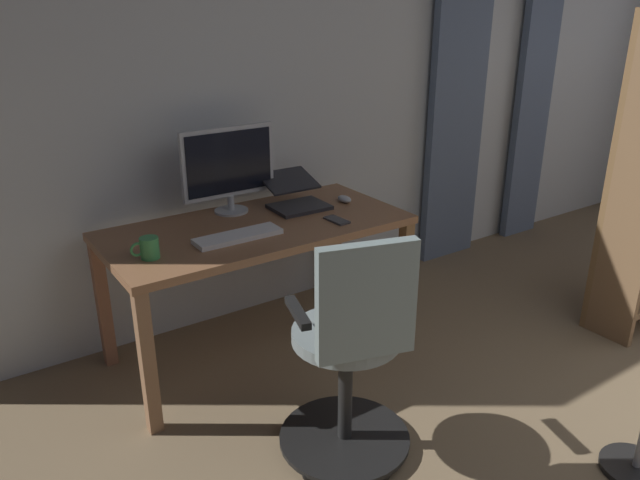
# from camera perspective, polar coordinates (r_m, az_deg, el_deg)

# --- Properties ---
(back_room_partition) EXTENTS (5.69, 0.10, 2.61)m
(back_room_partition) POSITION_cam_1_polar(r_m,az_deg,el_deg) (4.11, 6.37, 14.65)
(back_room_partition) COLOR silver
(back_room_partition) RESTS_ON ground
(curtain_left_panel) EXTENTS (0.35, 0.06, 2.42)m
(curtain_left_panel) POSITION_cam_1_polar(r_m,az_deg,el_deg) (5.03, 19.42, 13.74)
(curtain_left_panel) COLOR slate
(curtain_left_panel) RESTS_ON ground
(curtain_right_panel) EXTENTS (0.48, 0.06, 2.42)m
(curtain_right_panel) POSITION_cam_1_polar(r_m,az_deg,el_deg) (4.40, 12.74, 13.45)
(curtain_right_panel) COLOR slate
(curtain_right_panel) RESTS_ON ground
(desk) EXTENTS (1.53, 0.74, 0.73)m
(desk) POSITION_cam_1_polar(r_m,az_deg,el_deg) (3.14, -5.85, 0.01)
(desk) COLOR #92613F
(desk) RESTS_ON ground
(office_chair) EXTENTS (0.56, 0.56, 1.01)m
(office_chair) POSITION_cam_1_polar(r_m,az_deg,el_deg) (2.46, 2.94, -10.84)
(office_chair) COLOR black
(office_chair) RESTS_ON ground
(computer_monitor) EXTENTS (0.52, 0.18, 0.46)m
(computer_monitor) POSITION_cam_1_polar(r_m,az_deg,el_deg) (3.24, -8.51, 6.90)
(computer_monitor) COLOR #B7BCC1
(computer_monitor) RESTS_ON desk
(computer_keyboard) EXTENTS (0.43, 0.13, 0.02)m
(computer_keyboard) POSITION_cam_1_polar(r_m,az_deg,el_deg) (2.93, -7.64, 0.35)
(computer_keyboard) COLOR white
(computer_keyboard) RESTS_ON desk
(laptop) EXTENTS (0.30, 0.35, 0.17)m
(laptop) POSITION_cam_1_polar(r_m,az_deg,el_deg) (3.35, -2.32, 4.03)
(laptop) COLOR #232328
(laptop) RESTS_ON desk
(computer_mouse) EXTENTS (0.06, 0.10, 0.04)m
(computer_mouse) POSITION_cam_1_polar(r_m,az_deg,el_deg) (3.44, 2.29, 3.84)
(computer_mouse) COLOR #B7BCC1
(computer_mouse) RESTS_ON desk
(cell_phone_by_monitor) EXTENTS (0.08, 0.15, 0.01)m
(cell_phone_by_monitor) POSITION_cam_1_polar(r_m,az_deg,el_deg) (3.14, 1.56, 1.87)
(cell_phone_by_monitor) COLOR #333338
(cell_phone_by_monitor) RESTS_ON desk
(mug_tea) EXTENTS (0.13, 0.08, 0.10)m
(mug_tea) POSITION_cam_1_polar(r_m,az_deg,el_deg) (2.78, -15.67, -0.72)
(mug_tea) COLOR #3D9951
(mug_tea) RESTS_ON desk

